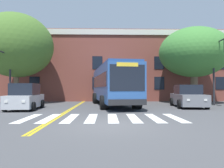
# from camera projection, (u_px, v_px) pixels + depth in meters

# --- Properties ---
(ground_plane) EXTENTS (120.00, 120.00, 0.00)m
(ground_plane) POSITION_uv_depth(u_px,v_px,m) (110.00, 126.00, 8.61)
(ground_plane) COLOR #4C4C4F
(crosswalk) EXTENTS (7.75, 3.33, 0.01)m
(crosswalk) POSITION_uv_depth(u_px,v_px,m) (102.00, 118.00, 10.77)
(crosswalk) COLOR white
(crosswalk) RESTS_ON ground
(lane_line_yellow_inner) EXTENTS (0.12, 36.00, 0.01)m
(lane_line_yellow_inner) POSITION_uv_depth(u_px,v_px,m) (84.00, 101.00, 24.71)
(lane_line_yellow_inner) COLOR gold
(lane_line_yellow_inner) RESTS_ON ground
(lane_line_yellow_outer) EXTENTS (0.12, 36.00, 0.01)m
(lane_line_yellow_outer) POSITION_uv_depth(u_px,v_px,m) (85.00, 101.00, 24.72)
(lane_line_yellow_outer) COLOR gold
(lane_line_yellow_outer) RESTS_ON ground
(city_bus) EXTENTS (3.91, 10.92, 3.28)m
(city_bus) POSITION_uv_depth(u_px,v_px,m) (113.00, 84.00, 18.40)
(city_bus) COLOR #2D5699
(city_bus) RESTS_ON ground
(car_silver_near_lane) EXTENTS (2.10, 3.83, 1.80)m
(car_silver_near_lane) POSITION_uv_depth(u_px,v_px,m) (25.00, 98.00, 15.02)
(car_silver_near_lane) COLOR #B7BABF
(car_silver_near_lane) RESTS_ON ground
(car_grey_far_lane) EXTENTS (2.45, 4.45, 1.73)m
(car_grey_far_lane) POSITION_uv_depth(u_px,v_px,m) (188.00, 97.00, 16.82)
(car_grey_far_lane) COLOR slate
(car_grey_far_lane) RESTS_ON ground
(traffic_light_near_corner) EXTENTS (0.51, 2.76, 5.85)m
(traffic_light_near_corner) POSITION_uv_depth(u_px,v_px,m) (219.00, 59.00, 17.79)
(traffic_light_near_corner) COLOR #28282D
(traffic_light_near_corner) RESTS_ON ground
(traffic_light_far_corner) EXTENTS (0.35, 2.94, 4.88)m
(traffic_light_far_corner) POSITION_uv_depth(u_px,v_px,m) (3.00, 67.00, 17.19)
(traffic_light_far_corner) COLOR #28282D
(traffic_light_far_corner) RESTS_ON ground
(street_tree_curbside_large) EXTENTS (7.98, 8.17, 7.27)m
(street_tree_curbside_large) POSITION_uv_depth(u_px,v_px,m) (194.00, 53.00, 20.97)
(street_tree_curbside_large) COLOR brown
(street_tree_curbside_large) RESTS_ON ground
(street_tree_curbside_small) EXTENTS (9.08, 8.97, 8.40)m
(street_tree_curbside_small) POSITION_uv_depth(u_px,v_px,m) (17.00, 45.00, 20.19)
(street_tree_curbside_small) COLOR brown
(street_tree_curbside_small) RESTS_ON ground
(building_facade) EXTENTS (34.00, 7.24, 8.01)m
(building_facade) POSITION_uv_depth(u_px,v_px,m) (99.00, 68.00, 27.38)
(building_facade) COLOR brown
(building_facade) RESTS_ON ground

